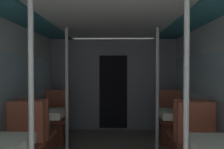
% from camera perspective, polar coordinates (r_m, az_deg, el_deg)
% --- Properties ---
extents(wall_left, '(0.05, 6.51, 2.08)m').
position_cam_1_polar(wall_left, '(3.79, -22.95, -3.68)').
color(wall_left, silver).
rests_on(wall_left, ground_plane).
extents(wall_right, '(0.05, 6.51, 2.08)m').
position_cam_1_polar(wall_right, '(3.73, 22.85, -3.77)').
color(wall_right, silver).
rests_on(wall_right, ground_plane).
extents(ceiling_panel, '(2.93, 6.51, 0.07)m').
position_cam_1_polar(ceiling_panel, '(3.52, -0.26, 13.12)').
color(ceiling_panel, silver).
rests_on(ceiling_panel, wall_left).
extents(bulkhead_far, '(2.87, 0.09, 2.08)m').
position_cam_1_polar(bulkhead_far, '(5.76, 0.30, -2.34)').
color(bulkhead_far, slate).
rests_on(bulkhead_far, ground_plane).
extents(support_pole_left_0, '(0.06, 0.06, 2.08)m').
position_cam_1_polar(support_pole_left_0, '(2.58, -17.98, -6.87)').
color(support_pole_left_0, silver).
rests_on(support_pole_left_0, ground_plane).
extents(dining_table_left_1, '(0.58, 0.58, 0.72)m').
position_cam_1_polar(dining_table_left_1, '(4.38, -14.66, -9.45)').
color(dining_table_left_1, '#4C4C51').
rests_on(dining_table_left_1, ground_plane).
extents(chair_left_near_1, '(0.47, 0.47, 0.99)m').
position_cam_1_polar(chair_left_near_1, '(3.94, -16.91, -15.16)').
color(chair_left_near_1, brown).
rests_on(chair_left_near_1, ground_plane).
extents(chair_left_far_1, '(0.47, 0.47, 0.99)m').
position_cam_1_polar(chair_left_far_1, '(4.97, -12.87, -11.66)').
color(chair_left_far_1, brown).
rests_on(chair_left_far_1, ground_plane).
extents(support_pole_left_1, '(0.06, 0.06, 2.08)m').
position_cam_1_polar(support_pole_left_1, '(4.24, -10.29, -3.62)').
color(support_pole_left_1, silver).
rests_on(support_pole_left_1, ground_plane).
extents(support_pole_right_0, '(0.06, 0.06, 2.08)m').
position_cam_1_polar(support_pole_right_0, '(2.53, 16.61, -7.02)').
color(support_pole_right_0, silver).
rests_on(support_pole_right_0, ground_plane).
extents(dining_table_right_1, '(0.58, 0.58, 0.72)m').
position_cam_1_polar(dining_table_right_1, '(4.34, 14.76, -9.55)').
color(dining_table_right_1, '#4C4C51').
rests_on(dining_table_right_1, ground_plane).
extents(chair_right_near_1, '(0.47, 0.47, 0.99)m').
position_cam_1_polar(chair_right_near_1, '(3.89, 16.72, -15.36)').
color(chair_right_near_1, brown).
rests_on(chair_right_near_1, ground_plane).
extents(chair_right_far_1, '(0.47, 0.47, 0.99)m').
position_cam_1_polar(chair_right_far_1, '(4.93, 13.19, -11.76)').
color(chair_right_far_1, brown).
rests_on(chair_right_far_1, ground_plane).
extents(support_pole_right_1, '(0.06, 0.06, 2.08)m').
position_cam_1_polar(support_pole_right_1, '(4.21, 10.31, -3.66)').
color(support_pole_right_1, silver).
rests_on(support_pole_right_1, ground_plane).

